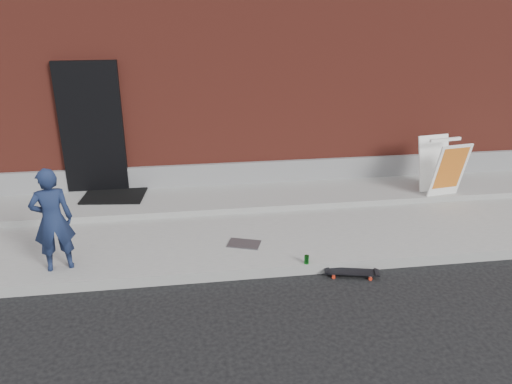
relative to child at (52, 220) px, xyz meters
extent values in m
plane|color=black|center=(2.75, -0.40, -0.85)|extent=(80.00, 80.00, 0.00)
cube|color=gray|center=(2.75, 1.10, -0.77)|extent=(20.00, 3.00, 0.15)
cube|color=gray|center=(2.75, 2.00, -0.65)|extent=(20.00, 1.20, 0.10)
cube|color=maroon|center=(2.75, 6.60, 1.65)|extent=(20.00, 8.00, 5.00)
cube|color=gray|center=(2.75, 2.57, -0.40)|extent=(20.00, 0.10, 0.40)
cube|color=black|center=(0.15, 2.56, 0.55)|extent=(1.05, 0.12, 2.25)
imported|color=#182343|center=(0.00, 0.00, 0.00)|extent=(0.58, 0.45, 1.40)
cylinder|color=red|center=(4.10, -0.50, -0.82)|extent=(0.05, 0.04, 0.05)
cylinder|color=red|center=(4.06, -0.65, -0.82)|extent=(0.05, 0.04, 0.05)
cylinder|color=red|center=(3.63, -0.39, -0.82)|extent=(0.05, 0.04, 0.05)
cylinder|color=red|center=(3.59, -0.54, -0.82)|extent=(0.05, 0.04, 0.05)
cube|color=#B9BABE|center=(4.08, -0.57, -0.79)|extent=(0.08, 0.16, 0.02)
cube|color=#B9BABE|center=(3.61, -0.46, -0.79)|extent=(0.08, 0.16, 0.02)
cube|color=black|center=(3.85, -0.52, -0.78)|extent=(0.72, 0.34, 0.01)
cube|color=white|center=(6.15, 1.39, -0.11)|extent=(0.63, 0.35, 0.97)
cube|color=white|center=(6.09, 1.82, -0.11)|extent=(0.63, 0.35, 0.97)
cube|color=gold|center=(6.16, 1.36, -0.16)|extent=(0.52, 0.27, 0.77)
cube|color=white|center=(6.12, 1.60, 0.37)|extent=(0.60, 0.14, 0.05)
cylinder|color=#17741F|center=(3.26, -0.35, -0.64)|extent=(0.07, 0.07, 0.12)
cube|color=black|center=(0.45, 2.27, -0.58)|extent=(1.12, 0.95, 0.03)
cube|color=#54555A|center=(2.50, 0.32, -0.69)|extent=(0.53, 0.43, 0.01)
camera|label=1|loc=(1.76, -6.08, 2.68)|focal=35.00mm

